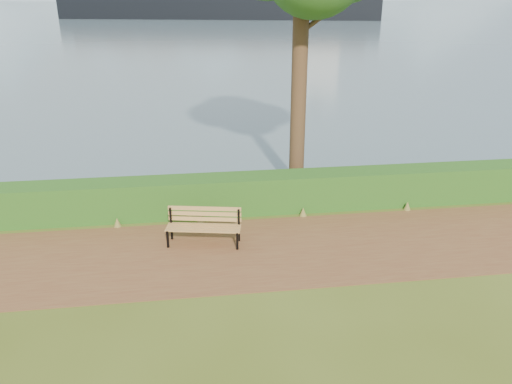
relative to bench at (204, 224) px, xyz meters
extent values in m
plane|color=#435117|center=(1.05, -0.88, -0.50)|extent=(140.00, 140.00, 0.00)
cube|color=brown|center=(1.05, -0.58, -0.49)|extent=(40.00, 3.40, 0.01)
cube|color=#194D16|center=(1.05, 1.72, 0.00)|extent=(32.00, 0.85, 1.00)
cube|color=#42596A|center=(1.05, 259.12, -0.49)|extent=(700.00, 510.00, 0.00)
cube|color=black|center=(-0.85, -0.14, -0.28)|extent=(0.06, 0.07, 0.43)
cube|color=black|center=(-0.77, 0.28, -0.09)|extent=(0.06, 0.07, 0.83)
cube|color=black|center=(-0.81, 0.07, -0.10)|extent=(0.14, 0.50, 0.05)
cube|color=black|center=(0.73, -0.45, -0.28)|extent=(0.06, 0.07, 0.43)
cube|color=black|center=(0.82, -0.04, -0.09)|extent=(0.06, 0.07, 0.83)
cube|color=black|center=(0.78, -0.24, -0.10)|extent=(0.14, 0.50, 0.05)
cube|color=olive|center=(-0.05, -0.27, -0.07)|extent=(1.72, 0.42, 0.03)
cube|color=olive|center=(-0.03, -0.15, -0.07)|extent=(1.72, 0.42, 0.03)
cube|color=olive|center=(-0.01, -0.03, -0.07)|extent=(1.72, 0.42, 0.03)
cube|color=olive|center=(0.02, 0.09, -0.07)|extent=(1.72, 0.42, 0.03)
cube|color=olive|center=(0.03, 0.15, 0.05)|extent=(1.71, 0.38, 0.10)
cube|color=olive|center=(0.03, 0.15, 0.18)|extent=(1.71, 0.38, 0.10)
cube|color=olive|center=(0.03, 0.15, 0.32)|extent=(1.71, 0.38, 0.10)
cylinder|color=#3C2418|center=(2.90, 3.25, 3.47)|extent=(0.44, 0.44, 7.95)
cylinder|color=#3C2418|center=(3.39, 3.25, 4.36)|extent=(1.16, 0.13, 0.87)
cube|color=black|center=(7.30, 104.27, 0.97)|extent=(68.68, 27.20, 6.81)
camera|label=1|loc=(-0.22, -10.60, 5.04)|focal=35.00mm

